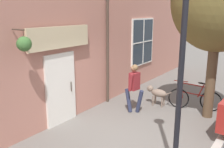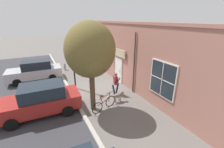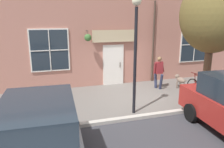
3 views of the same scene
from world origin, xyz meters
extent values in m
plane|color=#66605B|center=(0.00, 0.00, 0.00)|extent=(90.00, 90.00, 0.00)
cube|color=#B2ADA3|center=(2.00, 0.00, 0.06)|extent=(0.20, 28.00, 0.12)
cube|color=#B27566|center=(-2.35, 0.00, 2.38)|extent=(0.30, 18.00, 4.76)
cube|color=#B27566|center=(-2.35, 0.00, 4.84)|extent=(0.42, 18.00, 0.16)
cube|color=white|center=(-2.18, -0.48, 1.05)|extent=(0.10, 1.10, 2.10)
cube|color=#232D38|center=(-2.15, -0.48, 1.00)|extent=(0.03, 0.90, 1.90)
cylinder|color=#47382D|center=(-2.09, -0.13, 1.05)|extent=(0.03, 0.03, 0.30)
cube|color=beige|center=(-2.08, -0.48, 2.55)|extent=(0.08, 2.20, 0.60)
cylinder|color=#47382D|center=(-2.12, 1.74, 2.14)|extent=(0.09, 0.09, 4.28)
cylinder|color=#47382D|center=(-1.96, -1.85, 2.84)|extent=(0.44, 0.04, 0.04)
cylinder|color=#47382D|center=(-1.78, -1.85, 2.66)|extent=(0.01, 0.01, 0.34)
cone|color=#2D2823|center=(-1.78, -1.85, 2.44)|extent=(0.32, 0.32, 0.18)
sphere|color=#3D6B33|center=(-1.78, -1.85, 2.53)|extent=(0.34, 0.34, 0.34)
cube|color=white|center=(-2.18, -3.62, 1.95)|extent=(0.08, 1.82, 2.02)
cube|color=#232D38|center=(-2.15, -3.62, 1.95)|extent=(0.03, 1.70, 1.90)
cube|color=white|center=(-2.13, -3.62, 1.95)|extent=(0.04, 0.04, 1.90)
cube|color=white|center=(-2.13, -3.62, 1.95)|extent=(0.04, 1.70, 0.04)
cube|color=white|center=(-2.18, 4.39, 1.95)|extent=(0.08, 1.82, 2.02)
cube|color=#232D38|center=(-2.15, 4.39, 1.95)|extent=(0.03, 1.70, 1.90)
cube|color=white|center=(-2.13, 4.39, 1.95)|extent=(0.04, 0.04, 1.90)
cube|color=white|center=(-2.13, 4.39, 1.95)|extent=(0.04, 1.70, 0.04)
cylinder|color=#282D47|center=(-1.00, 1.39, 0.39)|extent=(0.30, 0.17, 0.79)
cylinder|color=#282D47|center=(-0.66, 1.51, 0.39)|extent=(0.30, 0.17, 0.79)
cube|color=maroon|center=(-0.83, 1.45, 1.06)|extent=(0.26, 0.37, 0.57)
sphere|color=#936B4C|center=(-0.85, 1.45, 1.49)|extent=(0.21, 0.21, 0.21)
sphere|color=brown|center=(-0.82, 1.45, 1.51)|extent=(0.20, 0.20, 0.20)
cylinder|color=maroon|center=(-0.82, 1.22, 1.06)|extent=(0.17, 0.10, 0.57)
cylinder|color=maroon|center=(-0.90, 1.69, 1.08)|extent=(0.34, 0.13, 0.52)
ellipsoid|color=#7F6B5B|center=(-0.42, 2.46, 0.47)|extent=(0.57, 0.30, 0.27)
cylinder|color=#7F6B5B|center=(-0.59, 2.37, 0.17)|extent=(0.06, 0.06, 0.35)
cylinder|color=#7F6B5B|center=(-0.59, 2.55, 0.17)|extent=(0.06, 0.06, 0.35)
cylinder|color=#7F6B5B|center=(-0.25, 2.37, 0.17)|extent=(0.06, 0.06, 0.35)
cylinder|color=#7F6B5B|center=(-0.25, 2.55, 0.17)|extent=(0.06, 0.06, 0.35)
sphere|color=#7F6B5B|center=(-0.76, 2.46, 0.57)|extent=(0.22, 0.22, 0.22)
cone|color=#7F6B5B|center=(-0.87, 2.46, 0.55)|extent=(0.10, 0.09, 0.09)
cone|color=#7F6B5B|center=(-0.75, 2.41, 0.67)|extent=(0.06, 0.06, 0.07)
cone|color=#7F6B5B|center=(-0.75, 2.51, 0.67)|extent=(0.06, 0.06, 0.07)
cylinder|color=#7F6B5B|center=(-0.05, 2.46, 0.52)|extent=(0.21, 0.04, 0.14)
cylinder|color=brown|center=(1.26, 2.49, 1.31)|extent=(0.30, 0.30, 2.61)
ellipsoid|color=brown|center=(1.26, 2.49, 3.56)|extent=(2.71, 2.44, 2.98)
sphere|color=brown|center=(1.37, 2.93, 3.09)|extent=(1.51, 1.51, 1.51)
torus|color=black|center=(0.22, 2.70, 0.33)|extent=(0.70, 0.18, 0.70)
torus|color=black|center=(1.20, 3.03, 0.33)|extent=(0.70, 0.18, 0.70)
cylinder|color=maroon|center=(0.71, 2.87, 0.53)|extent=(0.95, 0.35, 0.16)
cylinder|color=maroon|center=(0.88, 2.93, 0.67)|extent=(0.21, 0.10, 0.48)
cylinder|color=maroon|center=(0.66, 2.85, 0.85)|extent=(0.80, 0.30, 0.13)
cylinder|color=maroon|center=(0.29, 2.73, 0.65)|extent=(0.13, 0.07, 0.58)
cylinder|color=maroon|center=(0.26, 2.72, 0.95)|extent=(0.46, 0.12, 0.03)
ellipsoid|color=black|center=(0.88, 2.93, 0.93)|extent=(0.26, 0.17, 0.09)
cube|color=#B7B7BC|center=(4.16, -4.06, 0.69)|extent=(4.37, 1.95, 0.76)
cube|color=#1E2833|center=(3.95, -4.05, 1.41)|extent=(2.30, 1.65, 0.68)
cylinder|color=black|center=(5.53, -3.24, 0.31)|extent=(0.63, 0.21, 0.62)
cylinder|color=black|center=(5.46, -5.00, 0.31)|extent=(0.63, 0.21, 0.62)
cylinder|color=black|center=(2.87, -3.12, 0.31)|extent=(0.63, 0.21, 0.62)
cylinder|color=black|center=(2.79, -4.88, 0.31)|extent=(0.63, 0.21, 0.62)
cube|color=maroon|center=(4.05, 1.62, 0.69)|extent=(4.37, 1.95, 0.76)
cube|color=#1E2833|center=(3.84, 1.63, 1.41)|extent=(2.30, 1.65, 0.68)
cylinder|color=black|center=(5.42, 2.44, 0.31)|extent=(0.63, 0.21, 0.62)
cylinder|color=black|center=(5.34, 0.68, 0.31)|extent=(0.63, 0.21, 0.62)
cylinder|color=black|center=(2.76, 2.56, 0.31)|extent=(0.63, 0.21, 0.62)
cylinder|color=black|center=(2.68, 0.80, 0.31)|extent=(0.63, 0.21, 0.62)
cylinder|color=black|center=(1.48, -0.80, 1.90)|extent=(0.11, 0.11, 3.80)
sphere|color=beige|center=(1.48, -0.80, 3.98)|extent=(0.32, 0.32, 0.32)
cylinder|color=#99999E|center=(1.35, -5.70, 0.31)|extent=(0.20, 0.20, 0.62)
sphere|color=#99999E|center=(1.35, -5.70, 0.67)|extent=(0.20, 0.20, 0.20)
cylinder|color=#99999E|center=(1.47, -5.70, 0.34)|extent=(0.10, 0.07, 0.07)
cylinder|color=#99999E|center=(1.23, -5.70, 0.34)|extent=(0.10, 0.07, 0.07)
camera|label=1|loc=(3.07, -5.25, 3.24)|focal=40.00mm
camera|label=2|loc=(3.81, 9.90, 5.09)|focal=24.00mm
camera|label=3|loc=(8.47, -3.76, 3.46)|focal=35.00mm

